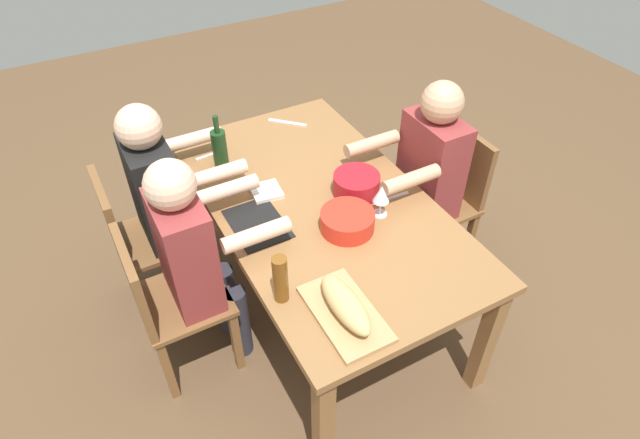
{
  "coord_description": "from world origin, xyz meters",
  "views": [
    {
      "loc": [
        1.72,
        -0.94,
        2.39
      ],
      "look_at": [
        0.0,
        0.0,
        0.63
      ],
      "focal_mm": 30.15,
      "sensor_mm": 36.0,
      "label": 1
    }
  ],
  "objects_px": {
    "diner_far_center": "(424,172)",
    "cutting_board": "(345,314)",
    "dining_table": "(320,215)",
    "beer_bottle": "(280,279)",
    "chair_near_left": "(138,236)",
    "serving_bowl_greens": "(356,183)",
    "wine_bottle": "(220,148)",
    "wine_glass": "(381,195)",
    "napkin_stack": "(266,192)",
    "chair_far_center": "(446,193)",
    "diner_near_center": "(196,253)",
    "chair_near_center": "(165,300)",
    "serving_bowl_pasta": "(347,220)",
    "diner_near_left": "(165,193)",
    "bread_loaf": "(345,304)"
  },
  "relations": [
    {
      "from": "cutting_board",
      "to": "wine_glass",
      "type": "bearing_deg",
      "value": 134.25
    },
    {
      "from": "diner_near_center",
      "to": "chair_near_center",
      "type": "bearing_deg",
      "value": -90.0
    },
    {
      "from": "chair_near_left",
      "to": "wine_glass",
      "type": "height_order",
      "value": "wine_glass"
    },
    {
      "from": "chair_near_center",
      "to": "cutting_board",
      "type": "xyz_separation_m",
      "value": [
        0.64,
        0.57,
        0.27
      ]
    },
    {
      "from": "diner_far_center",
      "to": "bread_loaf",
      "type": "bearing_deg",
      "value": -53.48
    },
    {
      "from": "chair_near_center",
      "to": "wine_bottle",
      "type": "distance_m",
      "value": 0.8
    },
    {
      "from": "diner_far_center",
      "to": "wine_bottle",
      "type": "bearing_deg",
      "value": -118.67
    },
    {
      "from": "chair_near_left",
      "to": "serving_bowl_greens",
      "type": "xyz_separation_m",
      "value": [
        0.5,
        0.99,
        0.32
      ]
    },
    {
      "from": "serving_bowl_pasta",
      "to": "napkin_stack",
      "type": "xyz_separation_m",
      "value": [
        -0.4,
        -0.22,
        -0.04
      ]
    },
    {
      "from": "chair_near_left",
      "to": "bread_loaf",
      "type": "relative_size",
      "value": 2.66
    },
    {
      "from": "diner_far_center",
      "to": "serving_bowl_greens",
      "type": "xyz_separation_m",
      "value": [
        0.02,
        -0.44,
        0.1
      ]
    },
    {
      "from": "diner_near_center",
      "to": "chair_near_left",
      "type": "xyz_separation_m",
      "value": [
        -0.48,
        -0.18,
        -0.21
      ]
    },
    {
      "from": "chair_near_center",
      "to": "diner_near_center",
      "type": "height_order",
      "value": "diner_near_center"
    },
    {
      "from": "wine_bottle",
      "to": "diner_far_center",
      "type": "bearing_deg",
      "value": 61.33
    },
    {
      "from": "bread_loaf",
      "to": "napkin_stack",
      "type": "relative_size",
      "value": 2.29
    },
    {
      "from": "diner_near_left",
      "to": "cutting_board",
      "type": "xyz_separation_m",
      "value": [
        1.11,
        0.38,
        0.05
      ]
    },
    {
      "from": "dining_table",
      "to": "beer_bottle",
      "type": "height_order",
      "value": "beer_bottle"
    },
    {
      "from": "chair_near_center",
      "to": "serving_bowl_greens",
      "type": "xyz_separation_m",
      "value": [
        0.02,
        0.99,
        0.32
      ]
    },
    {
      "from": "diner_near_left",
      "to": "chair_far_center",
      "type": "relative_size",
      "value": 1.41
    },
    {
      "from": "chair_near_center",
      "to": "beer_bottle",
      "type": "bearing_deg",
      "value": 41.51
    },
    {
      "from": "diner_near_left",
      "to": "chair_far_center",
      "type": "height_order",
      "value": "diner_near_left"
    },
    {
      "from": "serving_bowl_greens",
      "to": "wine_glass",
      "type": "height_order",
      "value": "wine_glass"
    },
    {
      "from": "diner_near_center",
      "to": "chair_near_left",
      "type": "distance_m",
      "value": 0.55
    },
    {
      "from": "cutting_board",
      "to": "wine_bottle",
      "type": "relative_size",
      "value": 1.38
    },
    {
      "from": "bread_loaf",
      "to": "cutting_board",
      "type": "bearing_deg",
      "value": -90.0
    },
    {
      "from": "chair_far_center",
      "to": "serving_bowl_pasta",
      "type": "distance_m",
      "value": 0.87
    },
    {
      "from": "serving_bowl_pasta",
      "to": "wine_bottle",
      "type": "bearing_deg",
      "value": -156.15
    },
    {
      "from": "serving_bowl_pasta",
      "to": "napkin_stack",
      "type": "relative_size",
      "value": 1.74
    },
    {
      "from": "dining_table",
      "to": "cutting_board",
      "type": "xyz_separation_m",
      "value": [
        0.64,
        -0.24,
        0.09
      ]
    },
    {
      "from": "serving_bowl_pasta",
      "to": "wine_bottle",
      "type": "relative_size",
      "value": 0.84
    },
    {
      "from": "chair_near_center",
      "to": "diner_near_left",
      "type": "xyz_separation_m",
      "value": [
        -0.48,
        0.18,
        0.21
      ]
    },
    {
      "from": "beer_bottle",
      "to": "napkin_stack",
      "type": "xyz_separation_m",
      "value": [
        -0.63,
        0.22,
        -0.1
      ]
    },
    {
      "from": "bread_loaf",
      "to": "beer_bottle",
      "type": "xyz_separation_m",
      "value": [
        -0.19,
        -0.18,
        0.04
      ]
    },
    {
      "from": "chair_far_center",
      "to": "napkin_stack",
      "type": "distance_m",
      "value": 1.06
    },
    {
      "from": "serving_bowl_greens",
      "to": "cutting_board",
      "type": "distance_m",
      "value": 0.75
    },
    {
      "from": "chair_far_center",
      "to": "wine_bottle",
      "type": "bearing_deg",
      "value": -114.52
    },
    {
      "from": "diner_far_center",
      "to": "cutting_board",
      "type": "distance_m",
      "value": 1.07
    },
    {
      "from": "chair_near_center",
      "to": "chair_near_left",
      "type": "distance_m",
      "value": 0.48
    },
    {
      "from": "chair_near_center",
      "to": "serving_bowl_pasta",
      "type": "bearing_deg",
      "value": 75.04
    },
    {
      "from": "chair_near_center",
      "to": "diner_far_center",
      "type": "xyz_separation_m",
      "value": [
        -0.0,
        1.43,
        0.21
      ]
    },
    {
      "from": "diner_far_center",
      "to": "beer_bottle",
      "type": "relative_size",
      "value": 5.45
    },
    {
      "from": "cutting_board",
      "to": "beer_bottle",
      "type": "distance_m",
      "value": 0.28
    },
    {
      "from": "bread_loaf",
      "to": "wine_bottle",
      "type": "distance_m",
      "value": 1.15
    },
    {
      "from": "diner_near_center",
      "to": "serving_bowl_pasta",
      "type": "height_order",
      "value": "diner_near_center"
    },
    {
      "from": "dining_table",
      "to": "chair_near_center",
      "type": "height_order",
      "value": "chair_near_center"
    },
    {
      "from": "diner_far_center",
      "to": "napkin_stack",
      "type": "distance_m",
      "value": 0.84
    },
    {
      "from": "diner_near_center",
      "to": "diner_far_center",
      "type": "relative_size",
      "value": 1.0
    },
    {
      "from": "chair_far_center",
      "to": "diner_far_center",
      "type": "height_order",
      "value": "diner_far_center"
    },
    {
      "from": "diner_near_left",
      "to": "beer_bottle",
      "type": "height_order",
      "value": "diner_near_left"
    },
    {
      "from": "dining_table",
      "to": "beer_bottle",
      "type": "bearing_deg",
      "value": -43.02
    }
  ]
}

